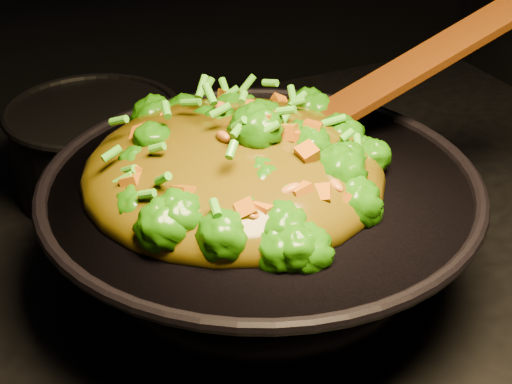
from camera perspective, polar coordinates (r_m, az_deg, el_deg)
name	(u,v)px	position (r m, az deg, el deg)	size (l,w,h in m)	color
wok	(260,233)	(0.76, 0.32, -3.02)	(0.40, 0.40, 0.11)	black
stir_fry	(233,132)	(0.71, -1.72, 4.36)	(0.28, 0.28, 0.10)	#206507
spatula	(393,79)	(0.82, 9.90, 8.07)	(0.32, 0.05, 0.01)	#3E1105
back_pot	(97,149)	(0.92, -11.51, 3.07)	(0.19, 0.19, 0.11)	black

